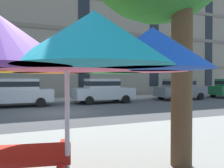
{
  "coord_description": "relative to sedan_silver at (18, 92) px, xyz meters",
  "views": [
    {
      "loc": [
        -2.03,
        -11.81,
        1.72
      ],
      "look_at": [
        4.34,
        3.2,
        1.4
      ],
      "focal_mm": 36.35,
      "sensor_mm": 36.0,
      "label": 1
    }
  ],
  "objects": [
    {
      "name": "ground_plane",
      "position": [
        1.94,
        -3.7,
        -0.95
      ],
      "size": [
        120.0,
        120.0,
        0.0
      ],
      "primitive_type": "plane",
      "color": "#424244"
    },
    {
      "name": "patio_umbrella",
      "position": [
        0.5,
        -12.7,
        1.11
      ],
      "size": [
        3.42,
        3.42,
        2.36
      ],
      "color": "silver",
      "rests_on": "ground"
    },
    {
      "name": "sidewalk_far",
      "position": [
        1.94,
        3.1,
        -0.89
      ],
      "size": [
        56.0,
        3.6,
        0.12
      ],
      "primitive_type": "cube",
      "color": "#9E998E",
      "rests_on": "ground"
    },
    {
      "name": "apartment_building",
      "position": [
        1.94,
        11.29,
        5.45
      ],
      "size": [
        46.95,
        12.08,
        12.8
      ],
      "color": "gray",
      "rests_on": "ground"
    },
    {
      "name": "sedan_silver_midblock",
      "position": [
        5.78,
        0.0,
        0.0
      ],
      "size": [
        4.4,
        1.98,
        1.78
      ],
      "color": "#A8AAB2",
      "rests_on": "ground"
    },
    {
      "name": "sedan_silver",
      "position": [
        0.0,
        0.0,
        0.0
      ],
      "size": [
        4.4,
        1.98,
        1.78
      ],
      "color": "#A8AAB2",
      "rests_on": "ground"
    },
    {
      "name": "sedan_gray",
      "position": [
        12.8,
        0.0,
        0.0
      ],
      "size": [
        4.4,
        1.98,
        1.78
      ],
      "color": "slate",
      "rests_on": "ground"
    }
  ]
}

